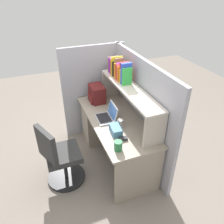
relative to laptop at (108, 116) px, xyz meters
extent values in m
plane|color=slate|center=(0.03, 0.10, -0.78)|extent=(8.00, 8.00, 0.00)
cube|color=gray|center=(0.03, 0.10, -0.07)|extent=(1.60, 0.70, 0.03)
cube|color=gray|center=(-0.52, 0.10, -0.43)|extent=(0.40, 0.64, 0.70)
cube|color=gray|center=(0.81, 0.10, -0.43)|extent=(0.03, 0.64, 0.70)
cube|color=#9E9EA8|center=(0.03, 0.48, -0.01)|extent=(1.84, 0.05, 1.55)
cube|color=#9E9EA8|center=(-0.82, 0.05, -0.01)|extent=(0.05, 1.06, 1.55)
cube|color=#B3A99C|center=(-0.67, 0.30, 0.16)|extent=(0.03, 0.28, 0.42)
cube|color=#B3A99C|center=(0.73, 0.30, 0.16)|extent=(0.03, 0.28, 0.42)
cube|color=beige|center=(0.03, 0.30, 0.38)|extent=(1.44, 0.28, 0.03)
cube|color=olive|center=(-0.58, 0.31, 0.52)|extent=(0.02, 0.17, 0.24)
cube|color=purple|center=(-0.54, 0.30, 0.52)|extent=(0.03, 0.15, 0.23)
cube|color=blue|center=(-0.50, 0.30, 0.51)|extent=(0.04, 0.14, 0.23)
cube|color=red|center=(-0.46, 0.30, 0.52)|extent=(0.03, 0.16, 0.24)
cube|color=yellow|center=(-0.43, 0.31, 0.54)|extent=(0.02, 0.18, 0.28)
cube|color=black|center=(-0.39, 0.31, 0.51)|extent=(0.03, 0.17, 0.22)
cube|color=olive|center=(-0.35, 0.31, 0.54)|extent=(0.03, 0.13, 0.28)
cube|color=orange|center=(-0.31, 0.30, 0.51)|extent=(0.03, 0.16, 0.22)
cube|color=purple|center=(-0.27, 0.31, 0.52)|extent=(0.04, 0.13, 0.24)
cube|color=red|center=(-0.23, 0.30, 0.51)|extent=(0.03, 0.16, 0.23)
cube|color=orange|center=(-0.19, 0.30, 0.51)|extent=(0.03, 0.15, 0.22)
cube|color=red|center=(-0.16, 0.30, 0.54)|extent=(0.03, 0.13, 0.29)
cube|color=yellow|center=(-0.13, 0.31, 0.50)|extent=(0.02, 0.16, 0.20)
cube|color=blue|center=(-0.09, 0.31, 0.55)|extent=(0.04, 0.15, 0.29)
cube|color=green|center=(-0.05, 0.30, 0.52)|extent=(0.03, 0.14, 0.24)
cube|color=#B7BABF|center=(0.00, -0.04, -0.04)|extent=(0.32, 0.23, 0.02)
cube|color=black|center=(0.00, -0.05, -0.03)|extent=(0.28, 0.18, 0.00)
cube|color=#B7BABF|center=(0.00, 0.07, 0.07)|extent=(0.31, 0.07, 0.20)
cube|color=#3F72CC|center=(0.00, 0.07, 0.07)|extent=(0.27, 0.05, 0.16)
cube|color=#591919|center=(-0.54, 0.03, 0.08)|extent=(0.30, 0.20, 0.27)
cube|color=maroon|center=(-0.54, -0.08, 0.02)|extent=(0.22, 0.04, 0.12)
cube|color=#262628|center=(0.51, 0.02, -0.03)|extent=(0.07, 0.11, 0.03)
cylinder|color=white|center=(0.22, 0.10, 0.00)|extent=(0.08, 0.08, 0.10)
cube|color=teal|center=(0.35, -0.02, 0.00)|extent=(0.23, 0.14, 0.10)
cylinder|color=#26723F|center=(0.65, -0.11, 0.01)|extent=(0.10, 0.10, 0.12)
cylinder|color=black|center=(0.18, -0.69, -0.76)|extent=(0.52, 0.52, 0.04)
cylinder|color=#262628|center=(0.18, -0.69, -0.54)|extent=(0.05, 0.05, 0.41)
cube|color=#2D2D2D|center=(0.18, -0.69, -0.33)|extent=(0.44, 0.44, 0.08)
cube|color=#2D2D2D|center=(0.25, -0.88, -0.07)|extent=(0.39, 0.21, 0.44)
camera|label=1|loc=(2.44, -0.88, 1.68)|focal=35.60mm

